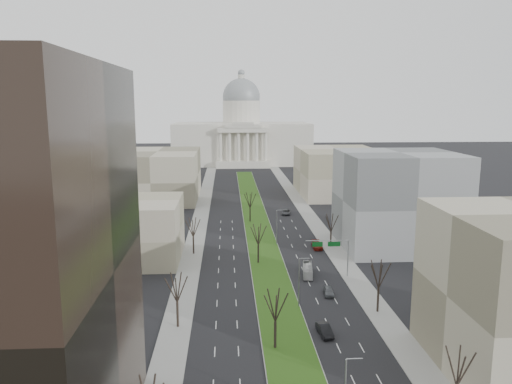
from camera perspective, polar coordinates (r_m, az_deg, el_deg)
name	(u,v)px	position (r m, az deg, el deg)	size (l,w,h in m)	color
ground	(257,222)	(153.54, 0.06, -3.43)	(600.00, 600.00, 0.00)	black
median	(257,222)	(152.53, 0.09, -3.48)	(8.00, 222.03, 0.20)	#999993
sidewalk_left	(194,246)	(129.39, -7.07, -6.09)	(5.00, 330.00, 0.15)	gray
sidewalk_right	(329,243)	(131.78, 8.38, -5.82)	(5.00, 330.00, 0.15)	gray
capitol	(242,136)	(299.30, -1.66, 6.42)	(80.00, 46.00, 55.00)	beige
building_beige_left	(124,230)	(120.07, -14.87, -4.23)	(26.00, 22.00, 14.00)	tan
building_grey_right	(398,200)	(130.59, 15.89, -0.87)	(28.00, 26.00, 24.00)	slate
building_far_left	(158,175)	(192.65, -11.11, 1.91)	(30.00, 40.00, 18.00)	gray
building_far_right	(338,172)	(200.69, 9.32, 2.30)	(30.00, 40.00, 18.00)	tan
tree_left_mid	(177,287)	(82.73, -9.04, -10.64)	(5.40, 5.40, 9.72)	black
tree_left_far	(193,227)	(120.86, -7.21, -3.95)	(5.28, 5.28, 9.50)	black
tree_right_near	(458,366)	(64.45, 22.12, -17.94)	(5.16, 5.16, 9.29)	black
tree_right_mid	(379,273)	(89.89, 13.90, -9.00)	(5.52, 5.52, 9.94)	black
tree_right_far	(331,222)	(127.24, 8.59, -3.40)	(5.04, 5.04, 9.07)	black
tree_median_a	(275,304)	(75.22, 2.23, -12.71)	(5.40, 5.40, 9.72)	black
tree_median_b	(258,234)	(113.01, 0.26, -4.78)	(5.40, 5.40, 9.72)	black
tree_median_c	(250,200)	(151.93, -0.69, -0.87)	(5.40, 5.40, 9.72)	black
streetlamp_median_b	(299,282)	(90.53, 4.98, -10.16)	(1.90, 0.20, 9.16)	gray
streetlamp_median_c	(277,226)	(128.49, 2.41, -3.95)	(1.90, 0.20, 9.16)	gray
mast_arm_signs	(335,249)	(105.85, 9.06, -6.46)	(9.12, 0.24, 8.09)	gray
car_grey_near	(329,291)	(97.92, 8.30, -11.15)	(1.80, 4.49, 1.53)	#54575C
car_black	(325,330)	(82.54, 7.85, -15.33)	(1.74, 4.98, 1.64)	black
car_red	(317,245)	(126.98, 6.98, -6.06)	(2.30, 5.65, 1.64)	maroon
car_grey_far	(286,212)	(163.62, 3.44, -2.31)	(2.58, 5.58, 1.55)	#414347
box_van	(308,270)	(107.79, 5.92, -8.86)	(1.89, 8.06, 2.24)	silver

